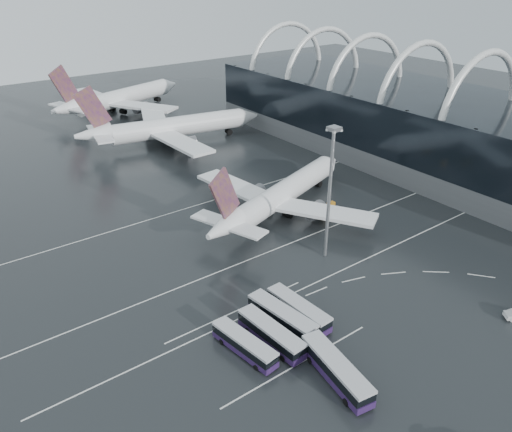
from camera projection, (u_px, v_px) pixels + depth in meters
ground at (336, 265)px, 98.74m from camera, size 420.00×420.00×0.00m
terminal at (444, 131)px, 140.74m from camera, size 42.00×160.00×34.90m
lane_marking_near at (344, 269)px, 97.32m from camera, size 120.00×0.25×0.01m
lane_marking_mid at (296, 241)px, 107.27m from camera, size 120.00×0.25×0.01m
lane_marking_far at (224, 197)px, 127.18m from camera, size 120.00×0.25×0.01m
bus_bay_line_south at (298, 364)px, 74.55m from camera, size 28.00×0.25×0.01m
bus_bay_line_north at (237, 311)px, 85.93m from camera, size 28.00×0.25×0.01m
airliner_main at (280, 196)px, 116.78m from camera, size 53.43×46.31×18.54m
airliner_gate_b at (170, 128)px, 161.56m from camera, size 61.37×54.45×21.36m
airliner_gate_c at (118, 99)px, 194.91m from camera, size 60.19×54.78×21.87m
bus_row_near_a at (244, 344)px, 76.00m from camera, size 4.25×12.37×2.98m
bus_row_near_b at (271, 334)px, 77.97m from camera, size 3.76×13.19×3.21m
bus_row_near_c at (282, 317)px, 81.59m from camera, size 4.43×13.66×3.30m
bus_row_near_d at (299, 309)px, 83.42m from camera, size 3.52×13.01×3.17m
bus_row_far_b at (336, 370)px, 70.98m from camera, size 5.38×14.23×3.42m
floodlight_mast at (331, 178)px, 94.20m from camera, size 2.08×2.08×27.14m
gse_cart_belly_a at (331, 204)px, 122.20m from camera, size 1.87×1.11×1.02m
gse_cart_belly_c at (326, 216)px, 116.40m from camera, size 2.22×1.31×1.21m
gse_cart_belly_e at (289, 196)px, 126.37m from camera, size 2.28×1.35×1.24m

